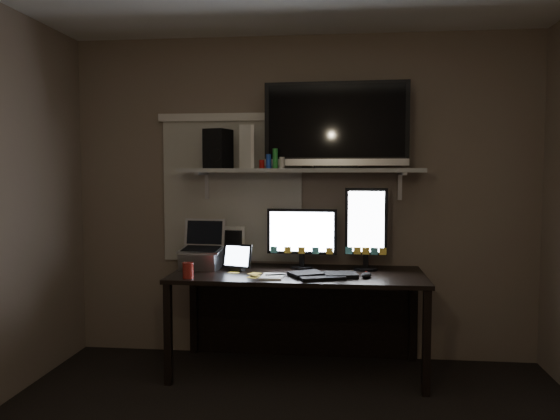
# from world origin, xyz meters

# --- Properties ---
(back_wall) EXTENTS (3.60, 0.00, 3.60)m
(back_wall) POSITION_xyz_m (0.00, 1.80, 1.25)
(back_wall) COLOR #726051
(back_wall) RESTS_ON floor
(window_blinds) EXTENTS (1.10, 0.02, 1.10)m
(window_blinds) POSITION_xyz_m (-0.55, 1.79, 1.30)
(window_blinds) COLOR beige
(window_blinds) RESTS_ON back_wall
(desk) EXTENTS (1.80, 0.75, 0.73)m
(desk) POSITION_xyz_m (0.00, 1.55, 0.55)
(desk) COLOR black
(desk) RESTS_ON floor
(wall_shelf) EXTENTS (1.80, 0.35, 0.03)m
(wall_shelf) POSITION_xyz_m (0.00, 1.62, 1.46)
(wall_shelf) COLOR #A0A09C
(wall_shelf) RESTS_ON back_wall
(monitor_landscape) EXTENTS (0.52, 0.08, 0.46)m
(monitor_landscape) POSITION_xyz_m (0.02, 1.60, 0.96)
(monitor_landscape) COLOR black
(monitor_landscape) RESTS_ON desk
(monitor_portrait) EXTENTS (0.31, 0.08, 0.62)m
(monitor_portrait) POSITION_xyz_m (0.49, 1.59, 1.04)
(monitor_portrait) COLOR black
(monitor_portrait) RESTS_ON desk
(keyboard) EXTENTS (0.50, 0.33, 0.03)m
(keyboard) POSITION_xyz_m (0.19, 1.30, 0.74)
(keyboard) COLOR black
(keyboard) RESTS_ON desk
(mouse) EXTENTS (0.10, 0.12, 0.04)m
(mouse) POSITION_xyz_m (0.48, 1.29, 0.75)
(mouse) COLOR black
(mouse) RESTS_ON desk
(notepad) EXTENTS (0.16, 0.22, 0.01)m
(notepad) POSITION_xyz_m (-0.16, 1.23, 0.74)
(notepad) COLOR white
(notepad) RESTS_ON desk
(tablet) EXTENTS (0.25, 0.16, 0.20)m
(tablet) POSITION_xyz_m (-0.44, 1.44, 0.83)
(tablet) COLOR black
(tablet) RESTS_ON desk
(file_sorter) EXTENTS (0.24, 0.15, 0.29)m
(file_sorter) POSITION_xyz_m (-0.57, 1.72, 0.88)
(file_sorter) COLOR black
(file_sorter) RESTS_ON desk
(laptop) EXTENTS (0.34, 0.29, 0.36)m
(laptop) POSITION_xyz_m (-0.73, 1.50, 0.91)
(laptop) COLOR silver
(laptop) RESTS_ON desk
(cup) EXTENTS (0.09, 0.09, 0.11)m
(cup) POSITION_xyz_m (-0.73, 1.14, 0.78)
(cup) COLOR maroon
(cup) RESTS_ON desk
(sticky_notes) EXTENTS (0.33, 0.25, 0.00)m
(sticky_notes) POSITION_xyz_m (-0.32, 1.31, 0.73)
(sticky_notes) COLOR yellow
(sticky_notes) RESTS_ON desk
(tv) EXTENTS (1.07, 0.23, 0.64)m
(tv) POSITION_xyz_m (0.26, 1.62, 1.80)
(tv) COLOR black
(tv) RESTS_ON wall_shelf
(game_console) EXTENTS (0.13, 0.27, 0.31)m
(game_console) POSITION_xyz_m (-0.39, 1.61, 1.64)
(game_console) COLOR beige
(game_console) RESTS_ON wall_shelf
(speaker) EXTENTS (0.21, 0.23, 0.29)m
(speaker) POSITION_xyz_m (-0.62, 1.61, 1.63)
(speaker) COLOR black
(speaker) RESTS_ON wall_shelf
(bottles) EXTENTS (0.24, 0.13, 0.15)m
(bottles) POSITION_xyz_m (-0.20, 1.55, 1.56)
(bottles) COLOR #A50F0C
(bottles) RESTS_ON wall_shelf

